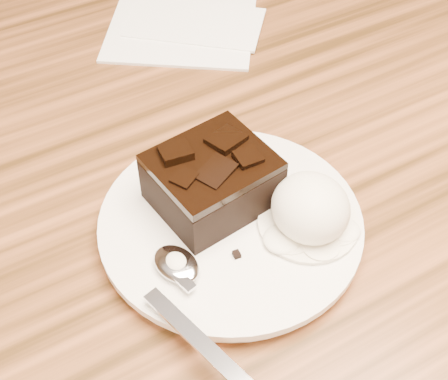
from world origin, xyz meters
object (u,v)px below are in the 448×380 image
plate (231,226)px  ice_cream_scoop (311,208)px  spoon (177,265)px  napkin (182,22)px  brownie (212,183)px

plate → ice_cream_scoop: 0.06m
ice_cream_scoop → spoon: bearing=172.6°
napkin → ice_cream_scoop: bearing=-99.8°
plate → ice_cream_scoop: size_ratio=3.32×
brownie → napkin: 0.27m
brownie → spoon: brownie is taller
plate → spoon: size_ratio=1.30×
plate → spoon: 0.06m
brownie → spoon: (-0.05, -0.04, -0.02)m
ice_cream_scoop → plate: bearing=144.6°
plate → napkin: plate is taller
plate → spoon: (-0.06, -0.02, 0.01)m
ice_cream_scoop → spoon: size_ratio=0.39×
brownie → napkin: brownie is taller
plate → napkin: 0.29m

